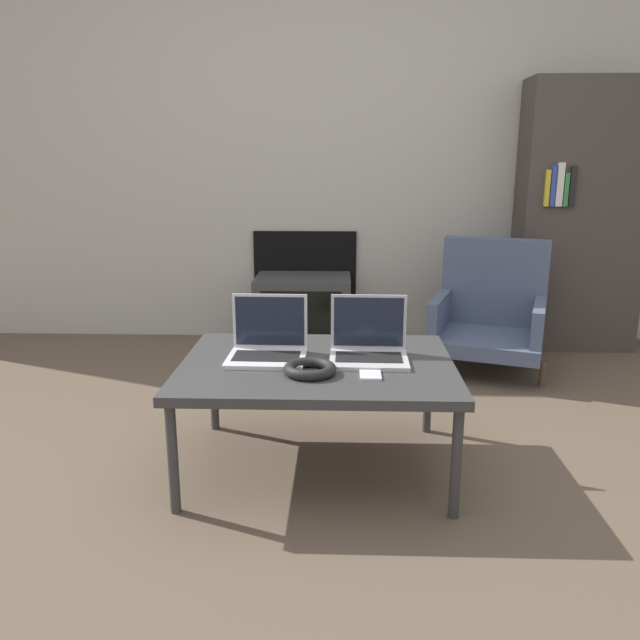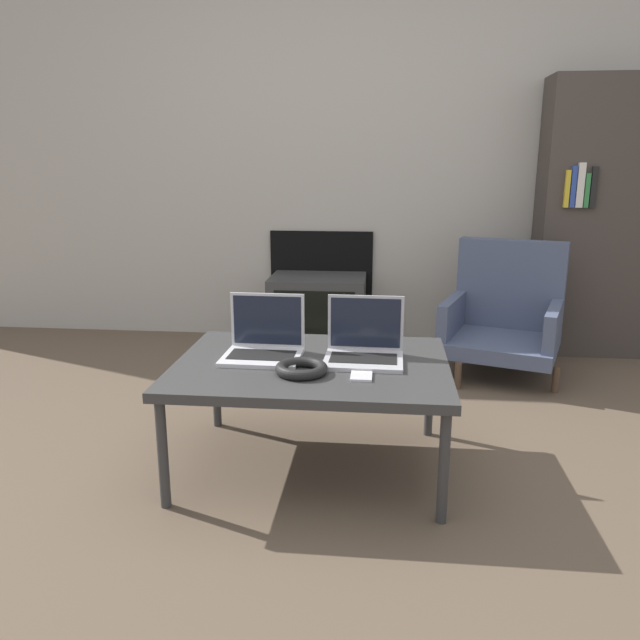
% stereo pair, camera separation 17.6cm
% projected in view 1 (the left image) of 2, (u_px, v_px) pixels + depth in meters
% --- Properties ---
extents(ground_plane, '(14.00, 14.00, 0.00)m').
position_uv_depth(ground_plane, '(314.00, 504.00, 2.18)').
color(ground_plane, brown).
extents(wall_back, '(7.00, 0.08, 2.60)m').
position_uv_depth(wall_back, '(328.00, 141.00, 3.98)').
color(wall_back, '#ADA89E').
rests_on(wall_back, ground_plane).
extents(table, '(1.02, 0.77, 0.43)m').
position_uv_depth(table, '(317.00, 370.00, 2.35)').
color(table, '#333333').
rests_on(table, ground_plane).
extents(laptop_left, '(0.30, 0.25, 0.23)m').
position_uv_depth(laptop_left, '(268.00, 345.00, 2.39)').
color(laptop_left, silver).
rests_on(laptop_left, table).
extents(laptop_right, '(0.30, 0.25, 0.23)m').
position_uv_depth(laptop_right, '(369.00, 346.00, 2.38)').
color(laptop_right, '#B2B2B7').
rests_on(laptop_right, table).
extents(headphones, '(0.19, 0.19, 0.04)m').
position_uv_depth(headphones, '(310.00, 369.00, 2.21)').
color(headphones, black).
rests_on(headphones, table).
extents(phone, '(0.08, 0.13, 0.01)m').
position_uv_depth(phone, '(370.00, 374.00, 2.20)').
color(phone, silver).
rests_on(phone, table).
extents(tv, '(0.60, 0.44, 0.46)m').
position_uv_depth(tv, '(303.00, 312.00, 3.99)').
color(tv, '#383838').
rests_on(tv, ground_plane).
extents(armchair, '(0.76, 0.75, 0.73)m').
position_uv_depth(armchair, '(490.00, 311.00, 3.57)').
color(armchair, '#47516B').
rests_on(armchair, ground_plane).
extents(bookshelf, '(0.74, 0.32, 1.64)m').
position_uv_depth(bookshelf, '(579.00, 218.00, 3.85)').
color(bookshelf, '#3F3833').
rests_on(bookshelf, ground_plane).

